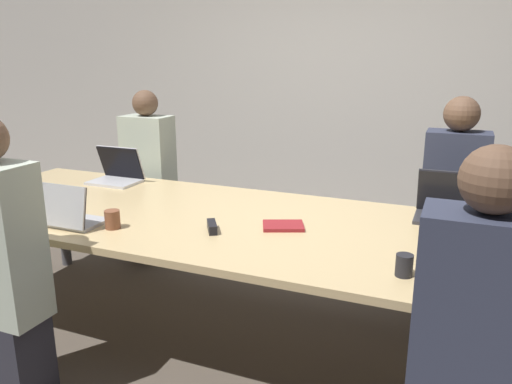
{
  "coord_description": "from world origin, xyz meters",
  "views": [
    {
      "loc": [
        1.1,
        -2.5,
        1.7
      ],
      "look_at": [
        0.02,
        0.1,
        0.93
      ],
      "focal_mm": 35.0,
      "sensor_mm": 36.0,
      "label": 1
    }
  ],
  "objects_px": {
    "laptop_near_left": "(68,214)",
    "person_far_left": "(150,180)",
    "person_near_right": "(472,361)",
    "cup_near_left": "(112,219)",
    "cup_near_right": "(404,265)",
    "bottle_far_right": "(497,213)",
    "person_near_left": "(1,268)",
    "person_far_right": "(452,208)",
    "stapler": "(212,227)",
    "laptop_near_right": "(475,275)",
    "laptop_far_right": "(447,206)",
    "laptop_far_left": "(117,172)"
  },
  "relations": [
    {
      "from": "laptop_near_left",
      "to": "person_near_right",
      "type": "relative_size",
      "value": 0.23
    },
    {
      "from": "bottle_far_right",
      "to": "person_near_right",
      "type": "xyz_separation_m",
      "value": [
        -0.11,
        -1.24,
        -0.17
      ]
    },
    {
      "from": "bottle_far_right",
      "to": "person_near_left",
      "type": "bearing_deg",
      "value": -149.62
    },
    {
      "from": "laptop_near_left",
      "to": "stapler",
      "type": "xyz_separation_m",
      "value": [
        0.78,
        0.23,
        -0.05
      ]
    },
    {
      "from": "person_near_right",
      "to": "cup_near_right",
      "type": "height_order",
      "value": "person_near_right"
    },
    {
      "from": "laptop_near_left",
      "to": "person_near_right",
      "type": "xyz_separation_m",
      "value": [
        2.09,
        -0.4,
        -0.15
      ]
    },
    {
      "from": "person_far_left",
      "to": "person_near_right",
      "type": "xyz_separation_m",
      "value": [
        2.48,
        -1.76,
        0.01
      ]
    },
    {
      "from": "person_far_left",
      "to": "cup_near_right",
      "type": "relative_size",
      "value": 14.61
    },
    {
      "from": "person_far_right",
      "to": "stapler",
      "type": "height_order",
      "value": "person_far_right"
    },
    {
      "from": "person_near_right",
      "to": "laptop_near_right",
      "type": "bearing_deg",
      "value": -89.83
    },
    {
      "from": "person_near_left",
      "to": "cup_near_left",
      "type": "distance_m",
      "value": 0.59
    },
    {
      "from": "bottle_far_right",
      "to": "cup_near_right",
      "type": "relative_size",
      "value": 2.36
    },
    {
      "from": "cup_near_left",
      "to": "stapler",
      "type": "bearing_deg",
      "value": 17.69
    },
    {
      "from": "bottle_far_right",
      "to": "person_far_left",
      "type": "relative_size",
      "value": 0.16
    },
    {
      "from": "laptop_far_right",
      "to": "stapler",
      "type": "relative_size",
      "value": 2.31
    },
    {
      "from": "cup_near_left",
      "to": "cup_near_right",
      "type": "bearing_deg",
      "value": -0.79
    },
    {
      "from": "person_far_right",
      "to": "cup_near_left",
      "type": "relative_size",
      "value": 14.12
    },
    {
      "from": "laptop_near_left",
      "to": "cup_near_left",
      "type": "distance_m",
      "value": 0.26
    },
    {
      "from": "person_far_right",
      "to": "person_near_right",
      "type": "bearing_deg",
      "value": -86.21
    },
    {
      "from": "laptop_far_left",
      "to": "person_far_left",
      "type": "xyz_separation_m",
      "value": [
        -0.02,
        0.43,
        -0.16
      ]
    },
    {
      "from": "bottle_far_right",
      "to": "cup_near_left",
      "type": "relative_size",
      "value": 2.25
    },
    {
      "from": "stapler",
      "to": "person_near_right",
      "type": "bearing_deg",
      "value": -58.39
    },
    {
      "from": "laptop_far_right",
      "to": "person_far_left",
      "type": "bearing_deg",
      "value": 170.01
    },
    {
      "from": "cup_near_left",
      "to": "cup_near_right",
      "type": "relative_size",
      "value": 1.05
    },
    {
      "from": "laptop_near_left",
      "to": "laptop_near_right",
      "type": "bearing_deg",
      "value": -179.65
    },
    {
      "from": "person_far_left",
      "to": "bottle_far_right",
      "type": "bearing_deg",
      "value": -11.34
    },
    {
      "from": "person_far_left",
      "to": "cup_near_left",
      "type": "bearing_deg",
      "value": -63.5
    },
    {
      "from": "laptop_far_right",
      "to": "bottle_far_right",
      "type": "relative_size",
      "value": 1.49
    },
    {
      "from": "person_far_right",
      "to": "laptop_near_left",
      "type": "height_order",
      "value": "person_far_right"
    },
    {
      "from": "laptop_far_right",
      "to": "laptop_near_left",
      "type": "xyz_separation_m",
      "value": [
        -1.94,
        -0.95,
        -0.01
      ]
    },
    {
      "from": "cup_near_left",
      "to": "laptop_far_left",
      "type": "xyz_separation_m",
      "value": [
        -0.63,
        0.87,
        0.03
      ]
    },
    {
      "from": "person_far_right",
      "to": "person_near_left",
      "type": "xyz_separation_m",
      "value": [
        -1.98,
        -1.87,
        -0.0
      ]
    },
    {
      "from": "laptop_near_left",
      "to": "person_far_left",
      "type": "distance_m",
      "value": 1.42
    },
    {
      "from": "person_far_right",
      "to": "laptop_near_left",
      "type": "xyz_separation_m",
      "value": [
        -1.97,
        -1.42,
        0.14
      ]
    },
    {
      "from": "person_far_right",
      "to": "laptop_far_right",
      "type": "bearing_deg",
      "value": -93.24
    },
    {
      "from": "bottle_far_right",
      "to": "person_far_right",
      "type": "bearing_deg",
      "value": 112.05
    },
    {
      "from": "bottle_far_right",
      "to": "person_near_right",
      "type": "distance_m",
      "value": 1.26
    },
    {
      "from": "bottle_far_right",
      "to": "person_near_right",
      "type": "height_order",
      "value": "person_near_right"
    },
    {
      "from": "stapler",
      "to": "laptop_far_right",
      "type": "bearing_deg",
      "value": -0.9
    },
    {
      "from": "laptop_near_right",
      "to": "laptop_far_left",
      "type": "bearing_deg",
      "value": -20.42
    },
    {
      "from": "person_far_right",
      "to": "laptop_near_right",
      "type": "height_order",
      "value": "person_far_right"
    },
    {
      "from": "cup_near_left",
      "to": "cup_near_right",
      "type": "xyz_separation_m",
      "value": [
        1.56,
        -0.02,
        -0.0
      ]
    },
    {
      "from": "laptop_near_left",
      "to": "person_far_left",
      "type": "relative_size",
      "value": 0.23
    },
    {
      "from": "person_far_left",
      "to": "person_near_right",
      "type": "bearing_deg",
      "value": -35.36
    },
    {
      "from": "cup_near_left",
      "to": "person_far_left",
      "type": "height_order",
      "value": "person_far_left"
    },
    {
      "from": "laptop_far_right",
      "to": "laptop_near_left",
      "type": "height_order",
      "value": "laptop_far_right"
    },
    {
      "from": "laptop_near_right",
      "to": "person_far_right",
      "type": "bearing_deg",
      "value": -85.14
    },
    {
      "from": "person_near_right",
      "to": "cup_near_left",
      "type": "bearing_deg",
      "value": -14.26
    },
    {
      "from": "bottle_far_right",
      "to": "person_far_left",
      "type": "xyz_separation_m",
      "value": [
        -2.6,
        0.52,
        -0.18
      ]
    },
    {
      "from": "person_far_left",
      "to": "cup_near_right",
      "type": "distance_m",
      "value": 2.57
    }
  ]
}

